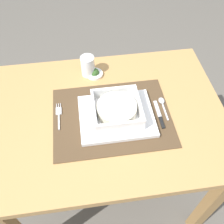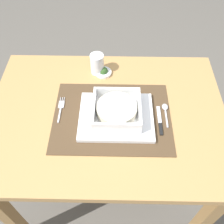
# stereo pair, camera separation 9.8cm
# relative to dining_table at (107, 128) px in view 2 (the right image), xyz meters

# --- Properties ---
(ground_plane) EXTENTS (6.00, 6.00, 0.00)m
(ground_plane) POSITION_rel_dining_table_xyz_m (0.00, 0.00, -0.60)
(ground_plane) COLOR #59544C
(dining_table) EXTENTS (0.94, 0.69, 0.71)m
(dining_table) POSITION_rel_dining_table_xyz_m (0.00, 0.00, 0.00)
(dining_table) COLOR #B2844C
(dining_table) RESTS_ON ground
(placemat) EXTENTS (0.45, 0.35, 0.00)m
(placemat) POSITION_rel_dining_table_xyz_m (0.02, -0.02, 0.11)
(placemat) COLOR #4C3823
(placemat) RESTS_ON dining_table
(serving_plate) EXTENTS (0.28, 0.23, 0.02)m
(serving_plate) POSITION_rel_dining_table_xyz_m (0.04, -0.02, 0.12)
(serving_plate) COLOR white
(serving_plate) RESTS_ON placemat
(porridge_bowl) EXTENTS (0.18, 0.18, 0.06)m
(porridge_bowl) POSITION_rel_dining_table_xyz_m (0.04, -0.02, 0.15)
(porridge_bowl) COLOR white
(porridge_bowl) RESTS_ON serving_plate
(fork) EXTENTS (0.02, 0.13, 0.00)m
(fork) POSITION_rel_dining_table_xyz_m (-0.18, 0.02, 0.11)
(fork) COLOR silver
(fork) RESTS_ON placemat
(spoon) EXTENTS (0.02, 0.11, 0.01)m
(spoon) POSITION_rel_dining_table_xyz_m (0.23, 0.02, 0.11)
(spoon) COLOR silver
(spoon) RESTS_ON placemat
(butter_knife) EXTENTS (0.01, 0.14, 0.01)m
(butter_knife) POSITION_rel_dining_table_xyz_m (0.20, -0.04, 0.11)
(butter_knife) COLOR black
(butter_knife) RESTS_ON placemat
(drinking_glass) EXTENTS (0.06, 0.06, 0.09)m
(drinking_glass) POSITION_rel_dining_table_xyz_m (-0.05, 0.24, 0.15)
(drinking_glass) COLOR white
(drinking_glass) RESTS_ON dining_table
(condiment_saucer) EXTENTS (0.07, 0.07, 0.04)m
(condiment_saucer) POSITION_rel_dining_table_xyz_m (-0.02, 0.22, 0.12)
(condiment_saucer) COLOR white
(condiment_saucer) RESTS_ON dining_table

